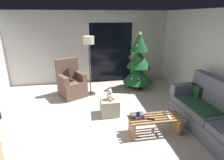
{
  "coord_description": "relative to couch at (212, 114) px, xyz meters",
  "views": [
    {
      "loc": [
        -0.3,
        -3.4,
        2.35
      ],
      "look_at": [
        0.4,
        0.7,
        0.85
      ],
      "focal_mm": 29.0,
      "sensor_mm": 36.0,
      "label": 1
    }
  ],
  "objects": [
    {
      "name": "coffee_table",
      "position": [
        -1.2,
        0.11,
        -0.14
      ],
      "size": [
        1.1,
        0.4,
        0.39
      ],
      "color": "#9E7547",
      "rests_on": "ground"
    },
    {
      "name": "remote_white",
      "position": [
        -0.93,
        0.03,
        -0.0
      ],
      "size": [
        0.06,
        0.16,
        0.02
      ],
      "primitive_type": "cube",
      "rotation": [
        0.0,
        0.0,
        3.06
      ],
      "color": "silver",
      "rests_on": "coffee_table"
    },
    {
      "name": "teddy_bear_cream",
      "position": [
        -2.0,
        1.02,
        0.13
      ],
      "size": [
        0.21,
        0.22,
        0.29
      ],
      "color": "beige",
      "rests_on": "ottoman"
    },
    {
      "name": "christmas_tree",
      "position": [
        -0.8,
        2.58,
        0.45
      ],
      "size": [
        0.98,
        0.98,
        1.9
      ],
      "color": "#4C1E19",
      "rests_on": "ground"
    },
    {
      "name": "remote_graphite",
      "position": [
        -0.95,
        0.21,
        -0.0
      ],
      "size": [
        0.1,
        0.16,
        0.02
      ],
      "primitive_type": "cube",
      "rotation": [
        0.0,
        0.0,
        2.72
      ],
      "color": "#333338",
      "rests_on": "coffee_table"
    },
    {
      "name": "book_stack",
      "position": [
        -1.57,
        0.15,
        0.03
      ],
      "size": [
        0.28,
        0.22,
        0.09
      ],
      "color": "#4C4C51",
      "rests_on": "coffee_table"
    },
    {
      "name": "floor_lamp",
      "position": [
        -2.4,
        2.35,
        1.11
      ],
      "size": [
        0.32,
        0.32,
        1.78
      ],
      "color": "#2D2D30",
      "rests_on": "ground"
    },
    {
      "name": "wall_back",
      "position": [
        -2.32,
        3.55,
        0.85
      ],
      "size": [
        5.72,
        0.12,
        2.5
      ],
      "primitive_type": "cube",
      "color": "silver",
      "rests_on": "ground"
    },
    {
      "name": "couch",
      "position": [
        0.0,
        0.0,
        0.0
      ],
      "size": [
        0.85,
        1.97,
        1.08
      ],
      "color": "slate",
      "rests_on": "ground"
    },
    {
      "name": "ground_plane",
      "position": [
        -2.32,
        0.49,
        -0.4
      ],
      "size": [
        7.0,
        7.0,
        0.0
      ],
      "primitive_type": "plane",
      "color": "#BCB2A8"
    },
    {
      "name": "remote_black",
      "position": [
        -1.33,
        0.04,
        -0.0
      ],
      "size": [
        0.16,
        0.1,
        0.02
      ],
      "primitive_type": "cube",
      "rotation": [
        0.0,
        0.0,
        1.21
      ],
      "color": "black",
      "rests_on": "coffee_table"
    },
    {
      "name": "cell_phone",
      "position": [
        -1.56,
        0.14,
        0.08
      ],
      "size": [
        0.12,
        0.16,
        0.01
      ],
      "primitive_type": "cube",
      "rotation": [
        0.0,
        0.0,
        -0.38
      ],
      "color": "black",
      "rests_on": "book_stack"
    },
    {
      "name": "ottoman",
      "position": [
        -2.0,
        1.03,
        -0.19
      ],
      "size": [
        0.44,
        0.44,
        0.41
      ],
      "primitive_type": "cube",
      "color": "#B2A893",
      "rests_on": "ground"
    },
    {
      "name": "patio_door_frame",
      "position": [
        -1.57,
        3.48,
        0.7
      ],
      "size": [
        1.6,
        0.02,
        2.2
      ],
      "primitive_type": "cube",
      "color": "silver",
      "rests_on": "ground"
    },
    {
      "name": "patio_door_glass",
      "position": [
        -1.57,
        3.46,
        0.65
      ],
      "size": [
        1.5,
        0.02,
        2.1
      ],
      "primitive_type": "cube",
      "color": "black",
      "rests_on": "ground"
    },
    {
      "name": "armchair",
      "position": [
        -2.97,
        2.34,
        0.0
      ],
      "size": [
        0.93,
        0.93,
        1.13
      ],
      "color": "brown",
      "rests_on": "ground"
    }
  ]
}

